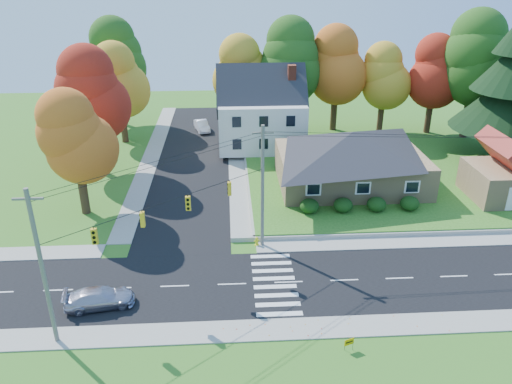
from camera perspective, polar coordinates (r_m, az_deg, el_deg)
ground at (r=35.91m, az=3.74°, el=-10.26°), size 120.00×120.00×0.00m
road_main at (r=35.90m, az=3.74°, el=-10.24°), size 90.00×8.00×0.02m
road_cross at (r=59.03m, az=-7.07°, el=4.05°), size 8.00×44.00×0.02m
sidewalk_north at (r=40.07m, az=2.88°, el=-6.15°), size 90.00×2.00×0.08m
sidewalk_south at (r=31.94m, az=4.85°, el=-15.30°), size 90.00×2.00×0.08m
lawn at (r=56.78m, az=14.31°, el=2.87°), size 30.00×30.00×0.50m
ranch_house at (r=49.88m, az=10.80°, el=3.90°), size 14.60×10.60×5.40m
colonial_house at (r=59.54m, az=0.64°, el=9.04°), size 10.40×8.40×9.60m
garage at (r=51.86m, az=27.01°, el=1.88°), size 7.30×6.30×4.60m
hedge_row at (r=45.07m, az=11.78°, el=-1.42°), size 10.70×1.70×1.27m
traffic_infrastructure at (r=34.43m, az=3.45°, el=-1.92°), size 38.10×10.66×10.00m
tree_lot_0 at (r=64.43m, az=-1.60°, el=13.63°), size 6.72×6.72×12.51m
tree_lot_1 at (r=63.69m, az=4.01°, el=14.65°), size 7.84×7.84×14.60m
tree_lot_2 at (r=65.80m, az=9.23°, el=14.14°), size 7.28×7.28×13.56m
tree_lot_3 at (r=66.64m, az=14.50°, el=12.68°), size 6.16×6.16×11.47m
tree_lot_4 at (r=67.66m, az=19.78°, el=12.77°), size 6.72×6.72×12.51m
tree_lot_5 at (r=67.22m, az=23.90°, el=13.78°), size 8.40×8.40×15.64m
tree_west_0 at (r=45.22m, az=-20.01°, el=5.91°), size 6.16×6.16×11.47m
tree_west_1 at (r=54.44m, az=-18.51°, el=10.54°), size 7.28×7.28×13.56m
tree_west_2 at (r=63.86m, az=-15.42°, el=12.23°), size 6.72×6.72×12.51m
tree_west_3 at (r=71.74m, az=-15.94°, el=14.51°), size 7.84×7.84×14.60m
silver_sedan at (r=34.78m, az=-17.45°, el=-11.45°), size 4.73×2.54×1.30m
white_car at (r=68.21m, az=-6.20°, el=7.54°), size 2.46×4.46×1.39m
fire_hydrant at (r=39.92m, az=0.10°, el=-5.68°), size 0.45×0.35×0.79m
yard_sign at (r=30.60m, az=10.60°, el=-16.52°), size 0.60×0.26×0.79m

